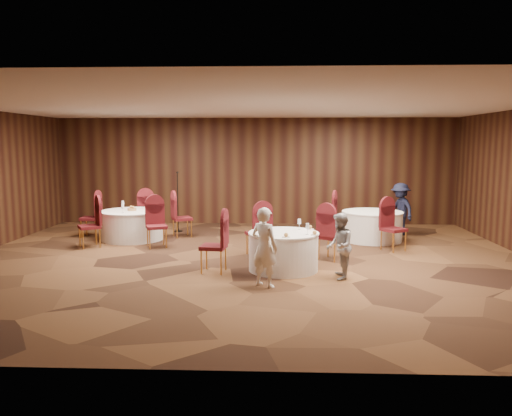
{
  "coord_description": "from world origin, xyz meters",
  "views": [
    {
      "loc": [
        0.62,
        -10.09,
        2.44
      ],
      "look_at": [
        0.2,
        0.2,
        1.1
      ],
      "focal_mm": 35.0,
      "sensor_mm": 36.0,
      "label": 1
    }
  ],
  "objects_px": {
    "table_right": "(372,226)",
    "man_c": "(400,209)",
    "woman_a": "(264,247)",
    "table_main": "(283,251)",
    "woman_b": "(339,246)",
    "table_left": "(132,225)",
    "mic_stand": "(178,214)"
  },
  "relations": [
    {
      "from": "table_right",
      "to": "man_c",
      "type": "xyz_separation_m",
      "value": [
        0.89,
        0.79,
        0.32
      ]
    },
    {
      "from": "woman_a",
      "to": "table_right",
      "type": "bearing_deg",
      "value": -89.26
    },
    {
      "from": "table_main",
      "to": "table_right",
      "type": "relative_size",
      "value": 0.9
    },
    {
      "from": "woman_a",
      "to": "woman_b",
      "type": "distance_m",
      "value": 1.45
    },
    {
      "from": "table_left",
      "to": "mic_stand",
      "type": "height_order",
      "value": "mic_stand"
    },
    {
      "from": "woman_a",
      "to": "man_c",
      "type": "relative_size",
      "value": 0.99
    },
    {
      "from": "woman_b",
      "to": "mic_stand",
      "type": "bearing_deg",
      "value": -136.33
    },
    {
      "from": "man_c",
      "to": "table_left",
      "type": "bearing_deg",
      "value": -108.57
    },
    {
      "from": "table_left",
      "to": "woman_b",
      "type": "height_order",
      "value": "woman_b"
    },
    {
      "from": "table_left",
      "to": "table_right",
      "type": "xyz_separation_m",
      "value": [
        6.09,
        0.1,
        0.0
      ]
    },
    {
      "from": "table_main",
      "to": "man_c",
      "type": "distance_m",
      "value": 5.0
    },
    {
      "from": "table_left",
      "to": "woman_b",
      "type": "relative_size",
      "value": 1.33
    },
    {
      "from": "mic_stand",
      "to": "woman_a",
      "type": "xyz_separation_m",
      "value": [
        2.53,
        -5.3,
        0.19
      ]
    },
    {
      "from": "woman_b",
      "to": "man_c",
      "type": "xyz_separation_m",
      "value": [
        2.17,
        4.44,
        0.09
      ]
    },
    {
      "from": "mic_stand",
      "to": "woman_a",
      "type": "height_order",
      "value": "mic_stand"
    },
    {
      "from": "table_main",
      "to": "mic_stand",
      "type": "bearing_deg",
      "value": 124.61
    },
    {
      "from": "table_left",
      "to": "woman_a",
      "type": "height_order",
      "value": "woman_a"
    },
    {
      "from": "table_right",
      "to": "man_c",
      "type": "bearing_deg",
      "value": 41.66
    },
    {
      "from": "table_left",
      "to": "man_c",
      "type": "relative_size",
      "value": 1.15
    },
    {
      "from": "woman_b",
      "to": "man_c",
      "type": "bearing_deg",
      "value": 158.5
    },
    {
      "from": "table_main",
      "to": "table_right",
      "type": "xyz_separation_m",
      "value": [
        2.28,
        3.07,
        0.0
      ]
    },
    {
      "from": "table_right",
      "to": "mic_stand",
      "type": "height_order",
      "value": "mic_stand"
    },
    {
      "from": "table_main",
      "to": "man_c",
      "type": "bearing_deg",
      "value": 50.65
    },
    {
      "from": "mic_stand",
      "to": "table_left",
      "type": "bearing_deg",
      "value": -128.49
    },
    {
      "from": "table_left",
      "to": "woman_a",
      "type": "bearing_deg",
      "value": -49.86
    },
    {
      "from": "woman_a",
      "to": "man_c",
      "type": "xyz_separation_m",
      "value": [
        3.5,
        5.0,
        0.01
      ]
    },
    {
      "from": "table_main",
      "to": "man_c",
      "type": "relative_size",
      "value": 0.98
    },
    {
      "from": "woman_a",
      "to": "woman_b",
      "type": "height_order",
      "value": "woman_a"
    },
    {
      "from": "table_main",
      "to": "woman_a",
      "type": "relative_size",
      "value": 0.99
    },
    {
      "from": "woman_a",
      "to": "table_main",
      "type": "bearing_deg",
      "value": -73.98
    },
    {
      "from": "table_left",
      "to": "woman_a",
      "type": "relative_size",
      "value": 1.16
    },
    {
      "from": "table_main",
      "to": "mic_stand",
      "type": "height_order",
      "value": "mic_stand"
    }
  ]
}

